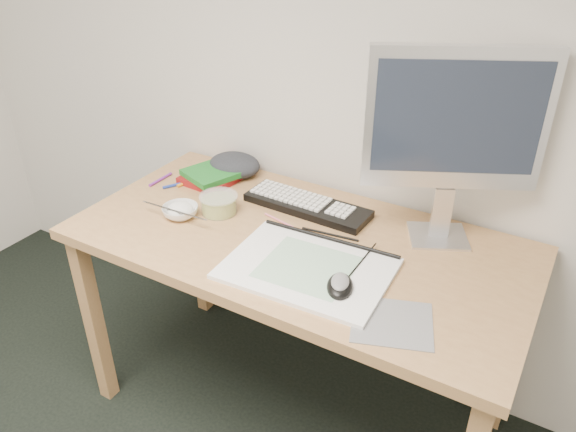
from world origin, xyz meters
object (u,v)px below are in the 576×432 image
Objects in this scene: keyboard at (307,205)px; monitor at (455,126)px; desk at (297,260)px; sketchpad at (307,269)px; rice_bowl at (180,212)px.

monitor is at bearing 8.32° from keyboard.
sketchpad is at bearing -51.12° from desk.
keyboard is 0.56m from monitor.
monitor is (0.43, 0.05, 0.35)m from keyboard.
keyboard is 0.42m from rice_bowl.
desk is 11.99× the size of rice_bowl.
monitor reaches higher than rice_bowl.
rice_bowl is (-0.76, -0.30, -0.34)m from monitor.
rice_bowl is at bearing 175.24° from monitor.
sketchpad reaches higher than desk.
sketchpad is 3.89× the size of rice_bowl.
sketchpad is at bearing -152.63° from monitor.
rice_bowl reaches higher than sketchpad.
desk is at bearing -175.22° from monitor.
desk is 0.62m from monitor.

